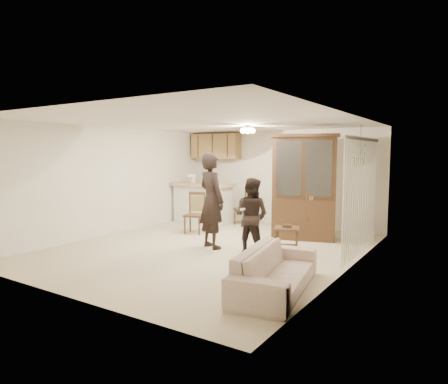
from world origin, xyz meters
The scene contains 23 objects.
floor centered at (0.00, 0.00, 0.00)m, with size 6.50×6.50×0.00m, color #BAAF8C.
ceiling centered at (0.00, 0.00, 2.50)m, with size 5.50×6.50×0.02m, color silver.
wall_back centered at (0.00, 3.25, 1.25)m, with size 5.50×0.02×2.50m, color silver.
wall_front centered at (0.00, -3.25, 1.25)m, with size 5.50×0.02×2.50m, color silver.
wall_left centered at (-2.75, 0.00, 1.25)m, with size 0.02×6.50×2.50m, color silver.
wall_right centered at (2.75, 0.00, 1.25)m, with size 0.02×6.50×2.50m, color silver.
breakfast_bar centered at (-1.85, 2.35, 0.50)m, with size 1.60×0.55×1.00m, color silver.
bar_top centered at (-1.85, 2.35, 1.05)m, with size 1.75×0.70×0.08m, color tan.
upper_cabinets centered at (-1.90, 3.07, 2.10)m, with size 1.50×0.34×0.70m, color olive.
vertical_blinds centered at (2.71, 0.90, 1.10)m, with size 0.06×2.30×2.10m, color white, non-canonical shape.
ceiling_fixture centered at (0.20, 1.20, 2.40)m, with size 0.36×0.36×0.20m, color #FFF0BF, non-canonical shape.
hanging_plant centered at (2.30, 2.40, 1.85)m, with size 0.43×0.37×0.48m, color #295923.
plant_cord centered at (2.30, 2.40, 2.17)m, with size 0.01×0.01×0.65m, color black.
sofa centered at (2.19, -1.53, 0.37)m, with size 1.87×0.73×0.73m, color beige.
adult centered at (0.01, 0.07, 0.90)m, with size 0.66×0.43×1.80m, color black.
child centered at (0.89, 0.11, 0.68)m, with size 0.66×0.51×1.35m, color black.
china_hutch centered at (1.26, 1.86, 1.14)m, with size 1.56×0.96×2.31m.
side_table centered at (1.49, 0.43, 0.26)m, with size 0.60×0.60×0.56m.
chair_bar centered at (-1.16, 1.06, 0.27)m, with size 0.54×0.54×0.97m.
chair_hutch_left centered at (-0.73, 2.69, 0.27)m, with size 0.56×0.56×0.97m.
chair_hutch_right centered at (1.51, 1.93, 0.31)m, with size 0.65×0.65×1.09m.
controller_adult centered at (-0.16, -0.34, 1.46)m, with size 0.05×0.17×0.05m, color white.
controller_child centered at (0.90, -0.22, 0.88)m, with size 0.04×0.12×0.04m, color white.
Camera 1 is at (4.49, -6.42, 1.88)m, focal length 32.00 mm.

